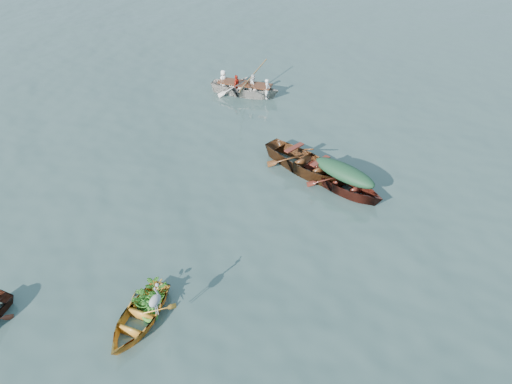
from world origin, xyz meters
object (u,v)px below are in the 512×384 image
green_tarp_boat (342,190)px  heron (156,305)px  yellow_dinghy (139,323)px  rowed_boat (245,95)px  open_wooden_boat (306,172)px

green_tarp_boat → heron: size_ratio=4.62×
green_tarp_boat → yellow_dinghy: bearing=177.4°
yellow_dinghy → rowed_boat: rowed_boat is taller
yellow_dinghy → heron: (0.54, 0.10, 0.85)m
open_wooden_boat → heron: (-0.78, -7.93, 0.85)m
open_wooden_boat → yellow_dinghy: bearing=-168.7°
heron → green_tarp_boat: bearing=67.6°
open_wooden_boat → rowed_boat: size_ratio=1.12×
green_tarp_boat → open_wooden_boat: open_wooden_boat is taller
yellow_dinghy → green_tarp_boat: (2.83, 7.54, 0.00)m
green_tarp_boat → open_wooden_boat: 1.58m
yellow_dinghy → rowed_boat: size_ratio=0.66×
rowed_boat → heron: size_ratio=4.84×
yellow_dinghy → heron: size_ratio=3.20×
yellow_dinghy → open_wooden_boat: open_wooden_boat is taller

